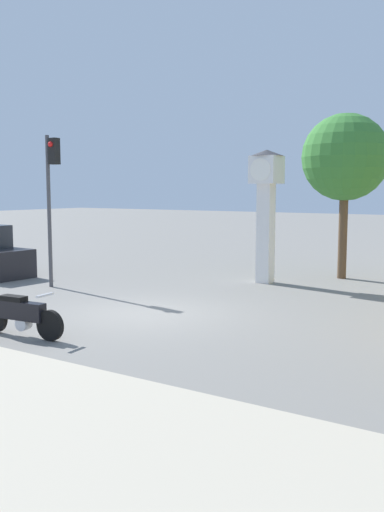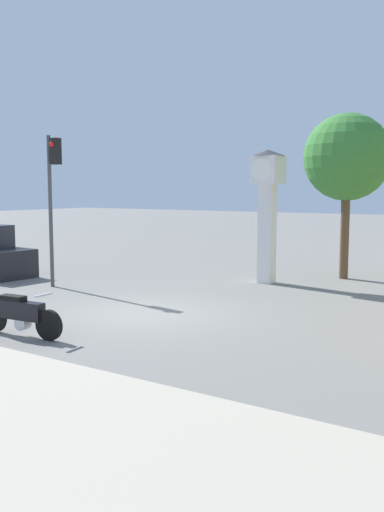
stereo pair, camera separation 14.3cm
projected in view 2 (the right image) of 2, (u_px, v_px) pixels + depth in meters
ground_plane at (144, 314)px, 14.17m from camera, size 120.00×120.00×0.00m
motorcycle at (20, 315)px, 11.95m from camera, size 2.17×0.48×0.96m
clock_tower at (267, 195)px, 18.55m from camera, size 1.07×1.07×4.35m
traffic_light at (53, 184)px, 17.67m from camera, size 0.50×0.35×4.73m
street_tree at (347, 158)px, 19.28m from camera, size 2.95×2.95×5.63m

